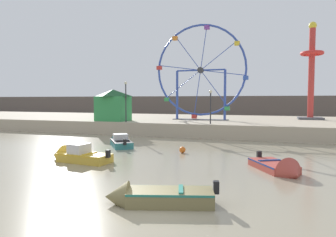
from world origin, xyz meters
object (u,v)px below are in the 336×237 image
motorboat_faded_red (281,169)px  drop_tower_red_tower (311,73)px  motorboat_olive_wood (153,196)px  motorboat_mustard_yellow (76,155)px  promenade_lamp_near (126,96)px  ferris_wheel_blue_frame (201,72)px  motorboat_teal_painted (120,141)px  promenade_lamp_far (211,101)px  mooring_buoy_orange (182,150)px  carnival_booth_green_kiosk (113,105)px

motorboat_faded_red → drop_tower_red_tower: drop_tower_red_tower is taller
motorboat_olive_wood → drop_tower_red_tower: 32.45m
motorboat_mustard_yellow → promenade_lamp_near: 14.51m
ferris_wheel_blue_frame → motorboat_olive_wood: bearing=-80.5°
motorboat_teal_painted → promenade_lamp_far: 9.99m
ferris_wheel_blue_frame → mooring_buoy_orange: ferris_wheel_blue_frame is taller
motorboat_faded_red → motorboat_teal_painted: motorboat_teal_painted is taller
motorboat_olive_wood → mooring_buoy_orange: 10.81m
drop_tower_red_tower → promenade_lamp_far: (-9.93, -11.00, -3.35)m
motorboat_olive_wood → drop_tower_red_tower: drop_tower_red_tower is taller
promenade_lamp_near → mooring_buoy_orange: bearing=-44.7°
carnival_booth_green_kiosk → promenade_lamp_near: 2.77m
ferris_wheel_blue_frame → promenade_lamp_far: size_ratio=3.35×
motorboat_teal_painted → drop_tower_red_tower: size_ratio=0.37×
motorboat_mustard_yellow → carnival_booth_green_kiosk: bearing=-63.0°
drop_tower_red_tower → carnival_booth_green_kiosk: bearing=-154.3°
carnival_booth_green_kiosk → promenade_lamp_near: bearing=-26.8°
motorboat_teal_painted → carnival_booth_green_kiosk: size_ratio=1.11×
motorboat_faded_red → mooring_buoy_orange: motorboat_faded_red is taller
ferris_wheel_blue_frame → motorboat_teal_painted: bearing=-105.7°
motorboat_olive_wood → mooring_buoy_orange: size_ratio=9.21×
motorboat_olive_wood → motorboat_mustard_yellow: motorboat_mustard_yellow is taller
motorboat_teal_painted → ferris_wheel_blue_frame: ferris_wheel_blue_frame is taller
ferris_wheel_blue_frame → promenade_lamp_near: ferris_wheel_blue_frame is taller
promenade_lamp_near → carnival_booth_green_kiosk: bearing=149.8°
motorboat_teal_painted → promenade_lamp_far: bearing=-75.4°
motorboat_olive_wood → ferris_wheel_blue_frame: size_ratio=0.37×
mooring_buoy_orange → carnival_booth_green_kiosk: bearing=137.8°
drop_tower_red_tower → promenade_lamp_near: 22.21m
mooring_buoy_orange → drop_tower_red_tower: bearing=63.4°
promenade_lamp_near → motorboat_teal_painted: bearing=-67.1°
motorboat_mustard_yellow → drop_tower_red_tower: drop_tower_red_tower is taller
carnival_booth_green_kiosk → promenade_lamp_far: carnival_booth_green_kiosk is taller
motorboat_teal_painted → motorboat_mustard_yellow: size_ratio=0.98×
mooring_buoy_orange → promenade_lamp_near: bearing=135.3°
motorboat_mustard_yellow → promenade_lamp_near: promenade_lamp_near is taller
motorboat_mustard_yellow → mooring_buoy_orange: size_ratio=9.80×
motorboat_olive_wood → promenade_lamp_near: bearing=-77.8°
motorboat_teal_painted → mooring_buoy_orange: (5.85, -1.82, -0.09)m
motorboat_faded_red → mooring_buoy_orange: 7.58m
motorboat_mustard_yellow → ferris_wheel_blue_frame: bearing=-92.9°
ferris_wheel_blue_frame → carnival_booth_green_kiosk: ferris_wheel_blue_frame is taller
motorboat_teal_painted → motorboat_mustard_yellow: bearing=148.9°
carnival_booth_green_kiosk → promenade_lamp_far: bearing=-1.0°
promenade_lamp_far → mooring_buoy_orange: 9.71m
motorboat_teal_painted → carnival_booth_green_kiosk: (-5.14, 8.14, 2.86)m
motorboat_olive_wood → drop_tower_red_tower: (8.03, 30.73, 6.63)m
drop_tower_red_tower → mooring_buoy_orange: (-10.08, -20.11, -6.70)m
motorboat_mustard_yellow → carnival_booth_green_kiosk: size_ratio=1.13×
promenade_lamp_near → motorboat_olive_wood: bearing=-60.8°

